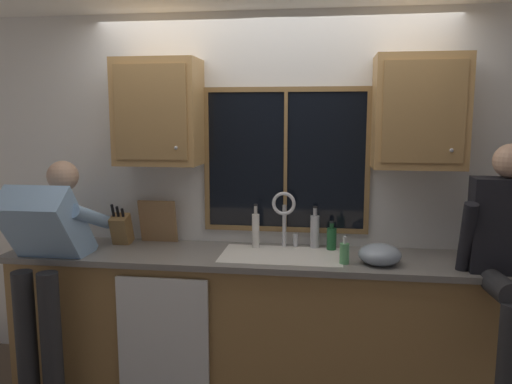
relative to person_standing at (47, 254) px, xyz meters
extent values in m
cube|color=silver|center=(1.39, 0.66, 0.32)|extent=(5.86, 0.12, 2.55)
cube|color=black|center=(1.49, 0.59, 0.57)|extent=(1.10, 0.02, 0.95)
cube|color=olive|center=(1.49, 0.58, 1.07)|extent=(1.17, 0.02, 0.04)
cube|color=olive|center=(1.49, 0.58, 0.08)|extent=(1.17, 0.02, 0.04)
cube|color=olive|center=(0.92, 0.58, 0.57)|extent=(0.04, 0.02, 0.95)
cube|color=olive|center=(2.06, 0.58, 0.57)|extent=(0.03, 0.02, 0.95)
cube|color=olive|center=(1.49, 0.58, 0.57)|extent=(0.02, 0.02, 0.95)
cube|color=#A07744|center=(1.39, 0.31, -0.51)|extent=(3.46, 0.58, 0.88)
cube|color=slate|center=(1.39, 0.29, -0.05)|extent=(3.52, 0.62, 0.04)
cube|color=white|center=(0.76, -0.01, -0.49)|extent=(0.60, 0.02, 0.74)
cube|color=#B2844C|center=(0.63, 0.44, 0.91)|extent=(0.57, 0.33, 0.72)
cube|color=#9D7443|center=(0.63, 0.27, 0.91)|extent=(0.49, 0.01, 0.62)
sphere|color=#B2B2B7|center=(0.80, 0.26, 0.68)|extent=(0.02, 0.02, 0.02)
cube|color=#B2844C|center=(2.36, 0.44, 0.91)|extent=(0.57, 0.33, 0.72)
cube|color=#9D7443|center=(2.36, 0.27, 0.91)|extent=(0.49, 0.01, 0.62)
sphere|color=#B2B2B7|center=(2.53, 0.26, 0.68)|extent=(0.02, 0.02, 0.02)
cube|color=white|center=(1.49, 0.30, -0.04)|extent=(0.80, 0.46, 0.02)
cube|color=beige|center=(1.29, 0.30, -0.14)|extent=(0.36, 0.42, 0.20)
cube|color=beige|center=(1.69, 0.30, -0.14)|extent=(0.36, 0.42, 0.20)
cube|color=white|center=(1.49, 0.30, -0.14)|extent=(0.04, 0.42, 0.20)
cylinder|color=silver|center=(1.49, 0.52, 0.12)|extent=(0.03, 0.03, 0.30)
torus|color=silver|center=(1.49, 0.46, 0.29)|extent=(0.16, 0.02, 0.16)
cylinder|color=silver|center=(1.57, 0.52, 0.02)|extent=(0.03, 0.03, 0.09)
cylinder|color=#262628|center=(-0.08, -0.16, -0.51)|extent=(0.13, 0.13, 0.88)
cylinder|color=#262628|center=(0.09, -0.16, -0.51)|extent=(0.13, 0.13, 0.88)
cube|color=#8CB2DB|center=(0.00, 0.01, 0.16)|extent=(0.44, 0.52, 0.60)
sphere|color=tan|center=(0.00, 0.25, 0.48)|extent=(0.21, 0.21, 0.21)
cylinder|color=#8CB2DB|center=(-0.22, 0.19, 0.21)|extent=(0.09, 0.52, 0.26)
cylinder|color=#8CB2DB|center=(0.22, 0.19, 0.21)|extent=(0.09, 0.52, 0.26)
cylinder|color=#262628|center=(2.74, -0.09, -0.05)|extent=(0.14, 0.43, 0.16)
cylinder|color=#262628|center=(2.74, -0.31, -0.30)|extent=(0.11, 0.11, 0.46)
cube|color=black|center=(2.83, 0.13, 0.25)|extent=(0.41, 0.22, 0.56)
sphere|color=tan|center=(2.83, 0.13, 0.63)|extent=(0.20, 0.20, 0.20)
cylinder|color=black|center=(2.60, 0.08, 0.17)|extent=(0.08, 0.20, 0.47)
cube|color=olive|center=(0.33, 0.43, 0.07)|extent=(0.12, 0.18, 0.25)
cylinder|color=black|center=(0.29, 0.37, 0.22)|extent=(0.02, 0.05, 0.09)
cylinder|color=black|center=(0.33, 0.37, 0.22)|extent=(0.02, 0.04, 0.08)
cylinder|color=black|center=(0.36, 0.38, 0.21)|extent=(0.02, 0.04, 0.06)
cube|color=#997047|center=(0.57, 0.52, 0.12)|extent=(0.27, 0.09, 0.32)
ellipsoid|color=#8C99A8|center=(2.12, 0.19, 0.03)|extent=(0.27, 0.27, 0.13)
cylinder|color=#59A566|center=(1.90, 0.16, 0.03)|extent=(0.06, 0.06, 0.13)
cylinder|color=silver|center=(1.90, 0.16, 0.12)|extent=(0.02, 0.02, 0.04)
cylinder|color=silver|center=(1.90, 0.14, 0.14)|extent=(0.01, 0.04, 0.01)
cylinder|color=silver|center=(1.30, 0.47, 0.09)|extent=(0.05, 0.05, 0.24)
cylinder|color=#B3AFA7|center=(1.30, 0.47, 0.24)|extent=(0.02, 0.02, 0.06)
cylinder|color=black|center=(1.30, 0.47, 0.27)|extent=(0.03, 0.03, 0.01)
cylinder|color=#B7B7BC|center=(1.71, 0.52, 0.08)|extent=(0.06, 0.06, 0.23)
cylinder|color=#929296|center=(1.71, 0.52, 0.22)|extent=(0.03, 0.03, 0.06)
cylinder|color=black|center=(1.71, 0.52, 0.26)|extent=(0.03, 0.03, 0.01)
cylinder|color=#1E592D|center=(1.82, 0.49, 0.04)|extent=(0.07, 0.07, 0.15)
cylinder|color=#184724|center=(1.82, 0.49, 0.14)|extent=(0.03, 0.03, 0.04)
cylinder|color=black|center=(1.82, 0.49, 0.16)|extent=(0.03, 0.03, 0.01)
camera|label=1|loc=(1.78, -2.93, 0.88)|focal=35.27mm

